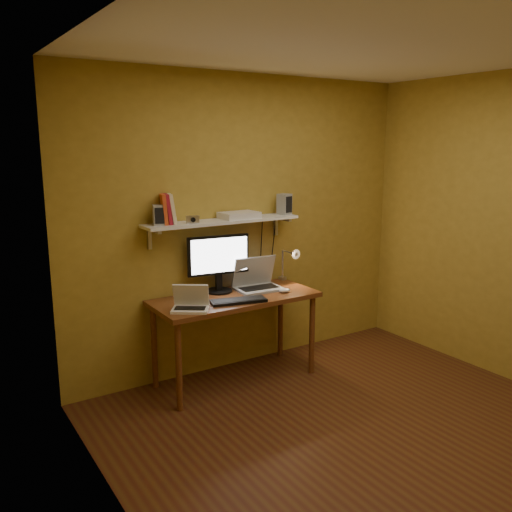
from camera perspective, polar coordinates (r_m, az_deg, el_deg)
room at (r=3.62m, az=12.35°, el=0.18°), size 3.44×3.24×2.64m
desk at (r=4.58m, az=-2.20°, el=-5.28°), size 1.40×0.60×0.75m
wall_shelf at (r=4.59m, az=-3.51°, el=3.64°), size 1.40×0.25×0.21m
monitor at (r=4.63m, az=-3.97°, el=-0.48°), size 0.55×0.26×0.49m
laptop at (r=4.76m, az=0.05°, el=-2.60°), size 0.41×0.31×0.29m
netbook at (r=4.21m, az=-6.90°, el=-4.92°), size 0.34×0.32×0.20m
keyboard at (r=4.38m, az=-1.86°, el=-4.74°), size 0.48×0.26×0.02m
mouse at (r=4.67m, az=3.03°, el=-3.63°), size 0.11×0.09×0.04m
desk_lamp at (r=4.96m, az=3.60°, el=-0.44°), size 0.09×0.23×0.38m
speaker_left at (r=4.34m, az=-10.20°, el=4.27°), size 0.11×0.11×0.16m
speaker_right at (r=4.92m, az=3.00°, el=5.48°), size 0.13×0.13×0.19m
books at (r=4.38m, az=-9.26°, el=4.90°), size 0.16×0.17×0.24m
shelf_camera at (r=4.39m, az=-6.67°, el=3.84°), size 0.11×0.07×0.06m
router at (r=4.66m, az=-1.80°, el=4.32°), size 0.33×0.22×0.05m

